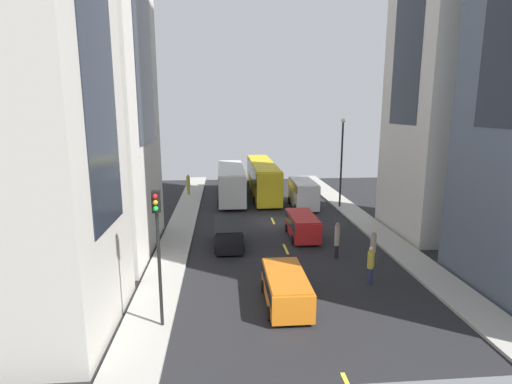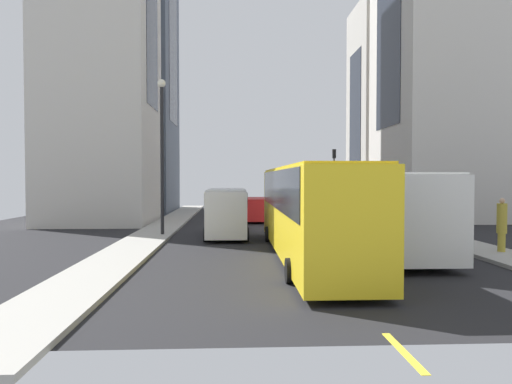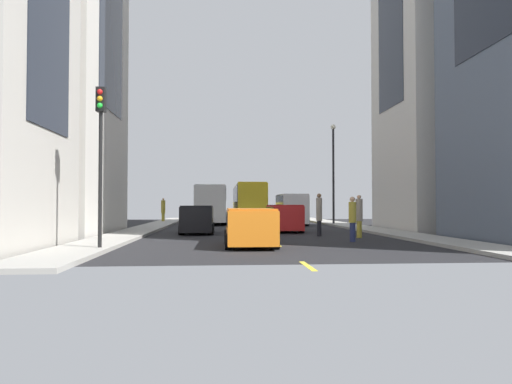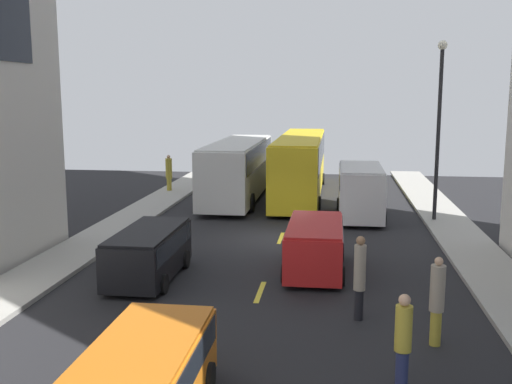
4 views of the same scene
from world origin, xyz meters
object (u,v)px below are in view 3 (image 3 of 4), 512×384
city_bus_white (211,201)px  streetcar_yellow (248,200)px  pedestrian_waiting_curb (319,213)px  car_red_1 (284,216)px  delivery_van_white (292,207)px  car_orange_2 (250,224)px  pedestrian_walking_far (352,218)px  pedestrian_crossing_near (359,215)px  pedestrian_crossing_mid (163,209)px  car_black_0 (197,217)px  traffic_light_near_corner (101,136)px

city_bus_white → streetcar_yellow: size_ratio=0.79×
city_bus_white → pedestrian_waiting_curb: size_ratio=5.01×
streetcar_yellow → car_red_1: size_ratio=3.25×
delivery_van_white → car_red_1: bearing=-101.7°
delivery_van_white → car_orange_2: size_ratio=1.16×
pedestrian_walking_far → pedestrian_crossing_near: 2.66m
car_red_1 → pedestrian_crossing_near: 6.52m
pedestrian_crossing_mid → car_black_0: bearing=47.0°
traffic_light_near_corner → car_orange_2: bearing=17.0°
streetcar_yellow → pedestrian_crossing_mid: (-8.07, -0.10, -0.83)m
car_black_0 → car_red_1: car_red_1 is taller
delivery_van_white → traffic_light_near_corner: bearing=-116.2°
pedestrian_crossing_near → traffic_light_near_corner: traffic_light_near_corner is taller
streetcar_yellow → car_red_1: streetcar_yellow is taller
car_red_1 → car_orange_2: 10.49m
pedestrian_walking_far → traffic_light_near_corner: (-10.50, -3.66, 3.13)m
car_black_0 → pedestrian_crossing_mid: size_ratio=2.03×
city_bus_white → car_red_1: bearing=-70.2°
streetcar_yellow → car_red_1: (1.41, -15.45, -1.12)m
streetcar_yellow → traffic_light_near_corner: bearing=-104.4°
streetcar_yellow → pedestrian_crossing_near: (4.54, -21.16, -0.95)m
car_orange_2 → pedestrian_crossing_mid: pedestrian_crossing_mid is taller
delivery_van_white → city_bus_white: bearing=146.6°
car_red_1 → car_orange_2: bearing=-105.5°
pedestrian_crossing_mid → city_bus_white: bearing=102.3°
car_black_0 → pedestrian_walking_far: (7.46, -6.61, 0.14)m
pedestrian_crossing_mid → traffic_light_near_corner: traffic_light_near_corner is taller
streetcar_yellow → car_orange_2: 25.62m
car_red_1 → pedestrian_crossing_near: pedestrian_crossing_near is taller
traffic_light_near_corner → pedestrian_walking_far: bearing=19.2°
pedestrian_waiting_curb → car_orange_2: bearing=-167.5°
pedestrian_walking_far → pedestrian_crossing_near: size_ratio=0.94×
city_bus_white → pedestrian_crossing_near: size_ratio=5.26×
car_black_0 → traffic_light_near_corner: size_ratio=0.76×
delivery_van_white → car_orange_2: bearing=-103.7°
car_black_0 → pedestrian_crossing_mid: pedestrian_crossing_mid is taller
pedestrian_walking_far → pedestrian_waiting_curb: size_ratio=0.90×
delivery_van_white → car_orange_2: (-4.69, -19.23, -0.59)m
delivery_van_white → pedestrian_waiting_curb: bearing=-92.3°
streetcar_yellow → delivery_van_white: (3.30, -6.32, -0.61)m
pedestrian_crossing_mid → traffic_light_near_corner: (1.06, -27.17, 2.95)m
pedestrian_crossing_mid → traffic_light_near_corner: size_ratio=0.37×
pedestrian_walking_far → pedestrian_crossing_mid: size_ratio=0.95×
delivery_van_white → traffic_light_near_corner: size_ratio=0.89×
car_orange_2 → pedestrian_crossing_mid: (-6.68, 25.45, 0.38)m
city_bus_white → pedestrian_walking_far: bearing=-72.3°
car_orange_2 → pedestrian_waiting_curb: bearing=54.5°
car_black_0 → car_red_1: 5.61m
pedestrian_waiting_curb → pedestrian_crossing_near: size_ratio=1.05×
car_red_1 → pedestrian_crossing_mid: (-9.48, 15.34, 0.29)m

